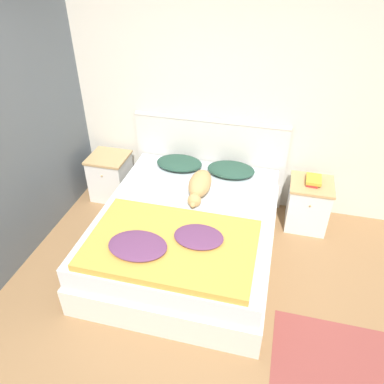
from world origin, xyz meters
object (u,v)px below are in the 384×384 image
object	(u,v)px
nightstand_left	(111,176)
pillow_left	(179,163)
bed	(187,233)
pillow_right	(231,170)
dog	(200,185)
book_stack	(313,180)
nightstand_right	(308,204)

from	to	relation	value
nightstand_left	pillow_left	distance (m)	0.96
bed	nightstand_left	world-z (taller)	nightstand_left
nightstand_left	pillow_right	size ratio (longest dim) A/B	1.07
nightstand_left	pillow_right	distance (m)	1.55
dog	book_stack	bearing A→B (deg)	21.68
dog	pillow_right	bearing A→B (deg)	60.68
bed	book_stack	bearing A→B (deg)	33.85
pillow_right	dog	world-z (taller)	dog
nightstand_left	pillow_left	world-z (taller)	pillow_left
nightstand_left	pillow_left	bearing A→B (deg)	0.74
pillow_left	dog	distance (m)	0.58
dog	bed	bearing A→B (deg)	-97.64
nightstand_left	pillow_left	xyz separation A→B (m)	(0.91, 0.01, 0.32)
nightstand_right	pillow_right	bearing A→B (deg)	179.26
bed	pillow_right	world-z (taller)	pillow_right
nightstand_left	dog	distance (m)	1.39
dog	book_stack	world-z (taller)	dog
nightstand_left	nightstand_right	size ratio (longest dim) A/B	1.00
pillow_left	dog	bearing A→B (deg)	-52.57
nightstand_right	book_stack	size ratio (longest dim) A/B	2.52
nightstand_left	dog	world-z (taller)	dog
bed	nightstand_left	xyz separation A→B (m)	(-1.21, 0.80, 0.02)
pillow_left	dog	world-z (taller)	dog
book_stack	bed	bearing A→B (deg)	-146.15
nightstand_left	nightstand_right	bearing A→B (deg)	0.00
bed	nightstand_right	bearing A→B (deg)	33.44
pillow_right	dog	distance (m)	0.53
bed	dog	world-z (taller)	dog
pillow_left	pillow_right	xyz separation A→B (m)	(0.61, 0.00, 0.00)
pillow_left	book_stack	size ratio (longest dim) A/B	2.35
bed	dog	size ratio (longest dim) A/B	3.27
nightstand_right	pillow_right	distance (m)	0.96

